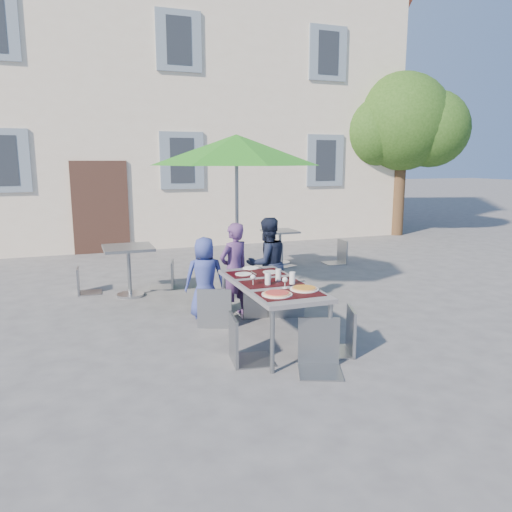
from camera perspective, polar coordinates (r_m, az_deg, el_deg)
name	(u,v)px	position (r m, az deg, el deg)	size (l,w,h in m)	color
ground	(321,350)	(6.07, 7.47, -10.58)	(90.00, 90.00, 0.00)	#4C4C4F
building	(152,74)	(16.89, -11.78, 19.67)	(13.60, 8.20, 11.10)	beige
tree	(403,124)	(15.58, 16.44, 14.30)	(3.60, 3.00, 4.70)	#4C3520
dining_table	(271,287)	(6.07, 1.76, -3.58)	(0.80, 1.85, 0.76)	#4B4B50
pizza_near_left	(277,294)	(5.50, 2.42, -4.33)	(0.34, 0.34, 0.03)	white
pizza_near_right	(304,288)	(5.74, 5.54, -3.72)	(0.33, 0.33, 0.03)	white
glassware	(277,278)	(5.98, 2.46, -2.49)	(0.52, 0.41, 0.15)	silver
place_settings	(255,271)	(6.63, -0.07, -1.75)	(0.64, 0.55, 0.01)	white
child_0	(205,278)	(7.09, -5.86, -2.46)	(0.57, 0.37, 1.16)	#32408B
child_1	(234,270)	(7.11, -2.52, -1.59)	(0.49, 0.32, 1.35)	#523268
child_2	(267,263)	(7.46, 1.26, -0.85)	(0.67, 0.39, 1.38)	#181E35
chair_0	(215,282)	(6.69, -4.70, -3.01)	(0.60, 0.61, 1.03)	#91969C
chair_1	(254,281)	(7.07, -0.18, -2.88)	(0.40, 0.41, 0.91)	gray
chair_2	(288,274)	(7.13, 3.63, -2.07)	(0.56, 0.57, 1.04)	#92979D
chair_3	(243,310)	(5.49, -1.53, -6.22)	(0.51, 0.51, 1.01)	gray
chair_4	(343,303)	(5.84, 9.90, -5.32)	(0.58, 0.58, 1.02)	#90959C
chair_5	(320,315)	(5.36, 7.37, -6.70)	(0.59, 0.59, 1.02)	gray
patio_umbrella	(236,151)	(8.00, -2.25, 11.90)	(2.72, 2.72, 2.61)	#B7BAC0
cafe_table_0	(129,260)	(8.39, -14.35, -0.48)	(0.78, 0.78, 0.84)	#B7BAC0
bg_chair_l_0	(83,265)	(8.82, -19.18, -0.97)	(0.40, 0.40, 0.85)	gray
bg_chair_r_0	(167,259)	(8.85, -10.19, -0.29)	(0.49, 0.48, 0.89)	gray
cafe_table_1	(280,241)	(10.78, 2.75, 1.69)	(0.68, 0.68, 0.73)	#B7BAC0
bg_chair_l_1	(279,239)	(10.42, 2.61, 2.01)	(0.59, 0.59, 1.02)	gray
bg_chair_r_1	(339,237)	(10.92, 9.43, 2.10)	(0.45, 0.44, 0.97)	gray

